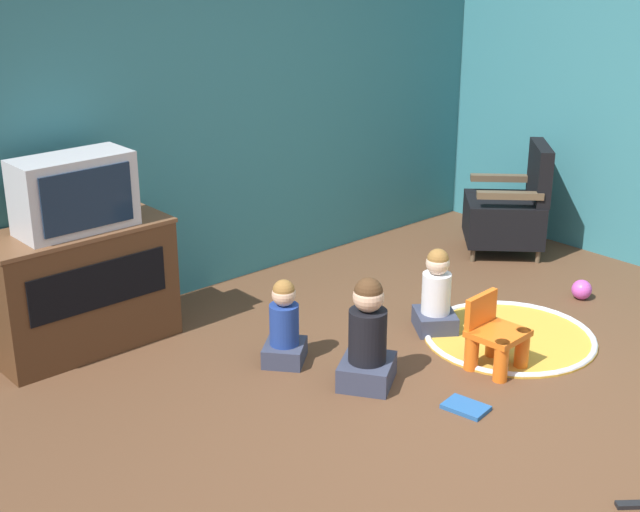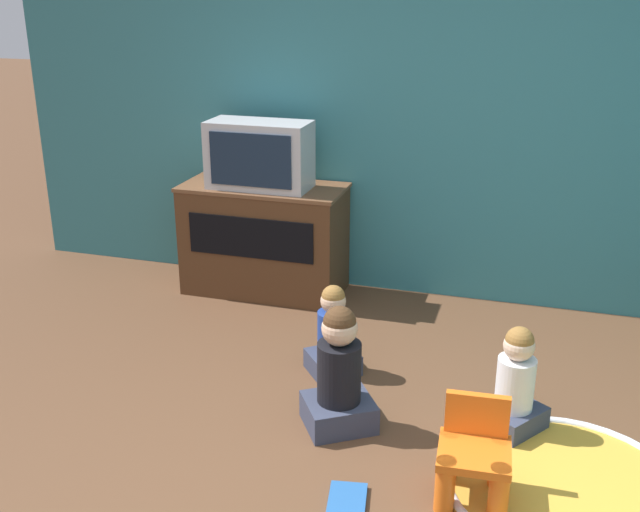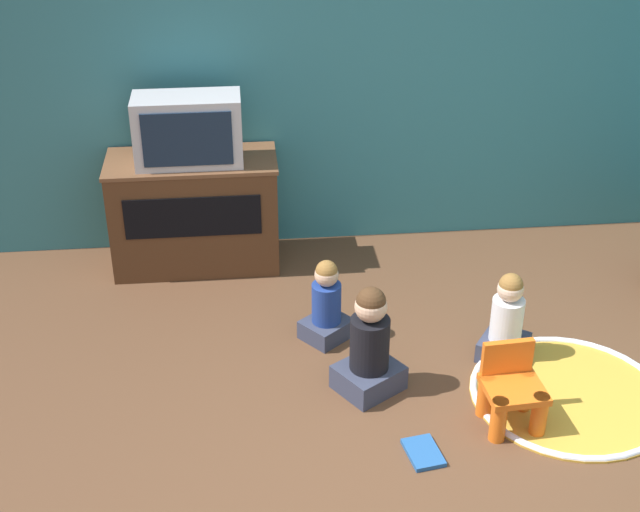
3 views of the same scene
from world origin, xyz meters
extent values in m
cube|color=teal|center=(-0.15, 2.45, 1.37)|extent=(5.70, 0.12, 2.74)
cube|color=#4C2D19|center=(-1.11, 2.12, 0.37)|extent=(1.06, 0.49, 0.74)
cube|color=brown|center=(-1.11, 2.12, 0.73)|extent=(1.08, 0.50, 0.02)
cube|color=black|center=(-1.11, 1.87, 0.46)|extent=(0.85, 0.01, 0.27)
cube|color=#B7B7BC|center=(-1.11, 2.07, 0.96)|extent=(0.66, 0.31, 0.43)
cube|color=#142338|center=(-1.11, 1.91, 0.96)|extent=(0.54, 0.02, 0.34)
cylinder|color=orange|center=(0.40, 0.18, 0.12)|extent=(0.08, 0.08, 0.24)
cylinder|color=orange|center=(0.61, 0.20, 0.12)|extent=(0.08, 0.08, 0.24)
cylinder|color=orange|center=(0.38, 0.38, 0.12)|extent=(0.08, 0.08, 0.24)
cylinder|color=orange|center=(0.59, 0.39, 0.12)|extent=(0.08, 0.08, 0.24)
cube|color=orange|center=(0.50, 0.29, 0.22)|extent=(0.31, 0.30, 0.04)
cube|color=orange|center=(0.49, 0.41, 0.33)|extent=(0.27, 0.05, 0.18)
cylinder|color=gold|center=(0.88, 0.48, 0.01)|extent=(1.05, 1.05, 0.01)
torus|color=silver|center=(0.88, 0.48, 0.01)|extent=(1.05, 1.05, 0.04)
cube|color=#33384C|center=(0.62, 0.86, 0.06)|extent=(0.35, 0.36, 0.12)
cylinder|color=silver|center=(0.62, 0.86, 0.25)|extent=(0.18, 0.18, 0.26)
sphere|color=beige|center=(0.62, 0.86, 0.44)|extent=(0.14, 0.14, 0.14)
sphere|color=olive|center=(0.62, 0.86, 0.47)|extent=(0.13, 0.13, 0.13)
cube|color=#33384C|center=(-0.18, 0.65, 0.07)|extent=(0.42, 0.41, 0.14)
cylinder|color=black|center=(-0.18, 0.65, 0.29)|extent=(0.21, 0.21, 0.30)
sphere|color=#D8AD8C|center=(-0.18, 0.65, 0.52)|extent=(0.17, 0.17, 0.17)
sphere|color=#472D19|center=(-0.18, 0.65, 0.55)|extent=(0.16, 0.16, 0.16)
cube|color=#33384C|center=(-0.35, 1.15, 0.06)|extent=(0.34, 0.34, 0.11)
cylinder|color=navy|center=(-0.35, 1.15, 0.23)|extent=(0.17, 0.17, 0.24)
sphere|color=#D8AD8C|center=(-0.35, 1.15, 0.42)|extent=(0.14, 0.14, 0.14)
sphere|color=olive|center=(-0.35, 1.15, 0.44)|extent=(0.13, 0.13, 0.13)
cube|color=#235699|center=(0.01, 0.11, 0.01)|extent=(0.19, 0.25, 0.02)
camera|label=1|loc=(-3.26, -2.44, 2.39)|focal=50.00mm
camera|label=2|loc=(0.64, -2.34, 2.03)|focal=42.00mm
camera|label=3|loc=(-0.82, -3.13, 2.97)|focal=50.00mm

